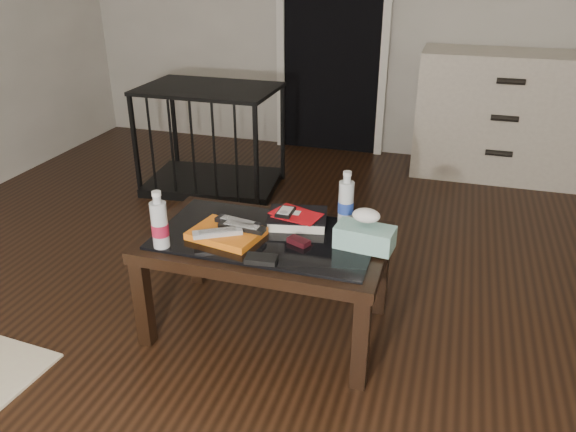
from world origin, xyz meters
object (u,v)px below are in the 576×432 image
object	(u,v)px
water_bottle_left	(159,219)
tissue_box	(365,237)
water_bottle_right	(346,198)
pet_crate	(212,156)
textbook	(297,219)
dresser	(502,116)
coffee_table	(266,248)

from	to	relation	value
water_bottle_left	tissue_box	world-z (taller)	water_bottle_left
water_bottle_right	pet_crate	bearing A→B (deg)	133.74
textbook	dresser	bearing A→B (deg)	55.52
water_bottle_right	tissue_box	size ratio (longest dim) A/B	1.03
dresser	water_bottle_right	bearing A→B (deg)	-109.51
dresser	textbook	size ratio (longest dim) A/B	4.81
coffee_table	dresser	size ratio (longest dim) A/B	0.83
dresser	tissue_box	size ratio (longest dim) A/B	5.23
coffee_table	pet_crate	bearing A→B (deg)	121.80
dresser	pet_crate	bearing A→B (deg)	-156.70
water_bottle_right	tissue_box	xyz separation A→B (m)	(0.12, -0.20, -0.07)
water_bottle_right	water_bottle_left	bearing A→B (deg)	-147.28
water_bottle_left	tissue_box	bearing A→B (deg)	16.34
pet_crate	dresser	bearing A→B (deg)	17.26
coffee_table	water_bottle_left	world-z (taller)	water_bottle_left
water_bottle_left	tissue_box	xyz separation A→B (m)	(0.78, 0.23, -0.07)
coffee_table	water_bottle_left	bearing A→B (deg)	-149.42
textbook	pet_crate	bearing A→B (deg)	115.90
textbook	water_bottle_right	size ratio (longest dim) A/B	1.05
water_bottle_left	tissue_box	distance (m)	0.81
textbook	water_bottle_right	bearing A→B (deg)	7.99
textbook	water_bottle_right	distance (m)	0.23
coffee_table	water_bottle_right	world-z (taller)	water_bottle_right
coffee_table	dresser	xyz separation A→B (m)	(1.02, 2.29, 0.05)
pet_crate	textbook	world-z (taller)	pet_crate
pet_crate	water_bottle_right	distance (m)	1.76
coffee_table	textbook	bearing A→B (deg)	55.17
tissue_box	coffee_table	bearing A→B (deg)	-171.83
dresser	tissue_box	world-z (taller)	dresser
dresser	water_bottle_left	bearing A→B (deg)	-119.21
coffee_table	water_bottle_right	distance (m)	0.40
textbook	water_bottle_left	world-z (taller)	water_bottle_left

